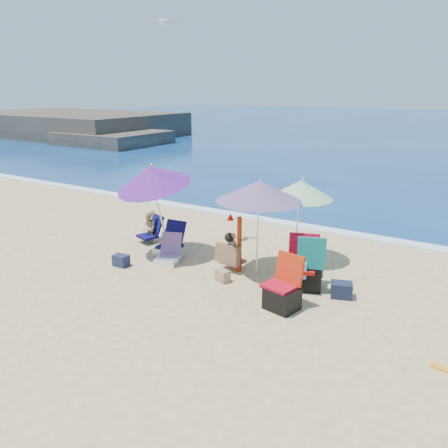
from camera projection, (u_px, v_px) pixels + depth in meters
The scene contains 19 objects.
ground at pixel (211, 288), 9.45m from camera, with size 120.00×120.00×0.00m.
foam at pixel (305, 226), 13.58m from camera, with size 120.00×0.50×0.04m.
headland at pixel (75, 128), 39.15m from camera, with size 20.50×11.50×2.60m.
umbrella_turquoise at pixel (259, 191), 9.69m from camera, with size 2.07×2.07×2.15m.
umbrella_striped at pixel (301, 190), 10.47m from camera, with size 1.95×1.95×2.01m.
umbrella_blue at pixel (152, 176), 10.68m from camera, with size 2.08×2.14×2.45m.
furled_umbrella at pixel (238, 239), 10.09m from camera, with size 0.26×0.40×1.42m.
chair_navy at pixel (170, 245), 11.40m from camera, with size 0.64×0.75×0.79m.
chair_rainbow at pixel (168, 256), 10.73m from camera, with size 0.68×0.80×0.69m.
camp_chair_left at pixel (283, 293), 8.52m from camera, with size 0.74×0.71×1.03m.
camp_chair_right at pixel (306, 269), 9.34m from camera, with size 0.94×0.90×1.17m.
person_center at pixel (231, 252), 10.29m from camera, with size 0.62×0.56×0.89m.
person_left at pixel (150, 227), 12.16m from camera, with size 0.65×0.79×0.91m.
bag_navy_a at pixel (121, 260), 10.60m from camera, with size 0.36×0.26×0.27m.
bag_black_a at pixel (171, 255), 11.03m from camera, with size 0.39×0.35×0.23m.
bag_tan at pixel (223, 276), 9.76m from camera, with size 0.35×0.29×0.25m.
bag_navy_b at pixel (341, 290), 9.02m from camera, with size 0.49×0.43×0.31m.
orange_item at pixel (439, 367), 6.76m from camera, with size 0.27×0.15×0.03m.
seagull at pixel (164, 22), 10.52m from camera, with size 0.68×0.52×0.13m.
Camera 1 is at (4.83, -7.18, 4.03)m, focal length 36.35 mm.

